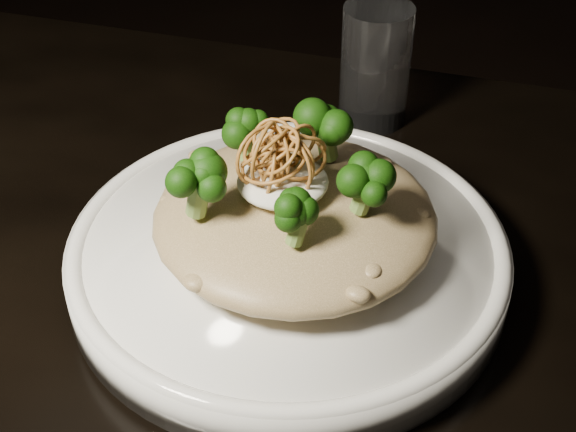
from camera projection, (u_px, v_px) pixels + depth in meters
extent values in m
cube|color=black|center=(258.00, 343.00, 0.57)|extent=(1.10, 0.80, 0.04)
cylinder|color=black|center=(21.00, 286.00, 1.16)|extent=(0.05, 0.05, 0.71)
cylinder|color=white|center=(288.00, 257.00, 0.59)|extent=(0.32, 0.32, 0.03)
ellipsoid|color=brown|center=(295.00, 216.00, 0.56)|extent=(0.20, 0.20, 0.04)
ellipsoid|color=white|center=(283.00, 181.00, 0.54)|extent=(0.06, 0.06, 0.02)
cylinder|color=silver|center=(375.00, 66.00, 0.73)|extent=(0.08, 0.08, 0.11)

